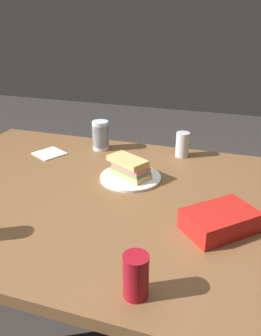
# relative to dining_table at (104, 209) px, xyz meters

# --- Properties ---
(ground_plane) EXTENTS (8.00, 8.00, 0.00)m
(ground_plane) POSITION_rel_dining_table_xyz_m (0.00, 0.00, -0.65)
(ground_plane) COLOR #383330
(dining_table) EXTENTS (1.68, 1.15, 0.73)m
(dining_table) POSITION_rel_dining_table_xyz_m (0.00, 0.00, 0.00)
(dining_table) COLOR brown
(dining_table) RESTS_ON ground_plane
(paper_plate) EXTENTS (0.26, 0.26, 0.01)m
(paper_plate) POSITION_rel_dining_table_xyz_m (-0.07, -0.15, 0.08)
(paper_plate) COLOR white
(paper_plate) RESTS_ON dining_table
(sandwich) EXTENTS (0.21, 0.16, 0.08)m
(sandwich) POSITION_rel_dining_table_xyz_m (-0.06, -0.15, 0.13)
(sandwich) COLOR #DBB26B
(sandwich) RESTS_ON paper_plate
(soda_can_red) EXTENTS (0.07, 0.07, 0.12)m
(soda_can_red) POSITION_rel_dining_table_xyz_m (-0.28, 0.47, 0.14)
(soda_can_red) COLOR maroon
(soda_can_red) RESTS_ON dining_table
(chip_bag) EXTENTS (0.27, 0.27, 0.07)m
(chip_bag) POSITION_rel_dining_table_xyz_m (-0.46, 0.12, 0.11)
(chip_bag) COLOR red
(chip_bag) RESTS_ON dining_table
(plastic_cup_stack) EXTENTS (0.08, 0.08, 0.15)m
(plastic_cup_stack) POSITION_rel_dining_table_xyz_m (0.19, -0.43, 0.15)
(plastic_cup_stack) COLOR silver
(plastic_cup_stack) RESTS_ON dining_table
(soda_can_silver) EXTENTS (0.07, 0.07, 0.12)m
(soda_can_silver) POSITION_rel_dining_table_xyz_m (-0.23, -0.47, 0.14)
(soda_can_silver) COLOR silver
(soda_can_silver) RESTS_ON dining_table
(paper_napkin) EXTENTS (0.18, 0.18, 0.01)m
(paper_napkin) POSITION_rel_dining_table_xyz_m (0.41, -0.29, 0.08)
(paper_napkin) COLOR white
(paper_napkin) RESTS_ON dining_table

